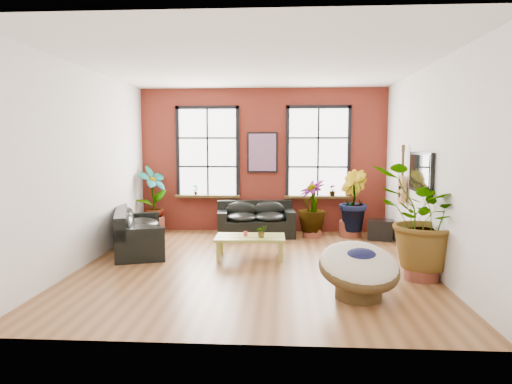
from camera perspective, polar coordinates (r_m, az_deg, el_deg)
room at (r=8.11m, az=-0.19°, el=3.15°), size 6.04×6.54×3.54m
sofa_back at (r=10.70m, az=-0.06°, el=-3.58°), size 1.87×1.09×0.81m
sofa_left at (r=9.53m, az=-14.75°, el=-4.89°), size 1.52×2.30×0.84m
coffee_table at (r=8.66m, az=-0.73°, el=-5.86°), size 1.32×0.78×0.50m
papasan_chair at (r=6.59m, az=12.75°, el=-9.24°), size 1.33×1.34×0.84m
poster at (r=11.14m, az=0.81°, el=4.97°), size 0.74×0.06×0.98m
tv_wall_unit at (r=8.89m, az=19.23°, el=1.75°), size 0.13×1.86×1.20m
media_box at (r=10.69m, az=15.33°, el=-4.57°), size 0.65×0.58×0.46m
pot_back_left at (r=11.34m, az=-12.67°, el=-4.07°), size 0.58×0.58×0.39m
pot_back_right at (r=10.89m, az=11.70°, el=-4.50°), size 0.53×0.53×0.38m
pot_right_wall at (r=7.82m, az=20.01°, el=-8.81°), size 0.67×0.67×0.40m
pot_mid at (r=10.67m, az=7.03°, el=-4.80°), size 0.46×0.46×0.32m
floor_plant_back_left at (r=11.27m, az=-12.75°, el=-0.54°), size 0.89×0.95×1.49m
floor_plant_back_right at (r=10.77m, az=11.92°, el=-1.01°), size 0.79×0.90×1.42m
floor_plant_right_wall at (r=7.65m, az=20.22°, el=-3.06°), size 1.98×1.93×1.67m
floor_plant_mid at (r=10.58m, az=6.98°, el=-1.72°), size 0.92×0.92×1.19m
table_plant at (r=8.52m, az=0.70°, el=-4.94°), size 0.26×0.24×0.23m
sill_plant_left at (r=11.34m, az=-7.57°, el=0.31°), size 0.17×0.17×0.27m
sill_plant_right at (r=11.19m, az=9.52°, el=0.20°), size 0.19×0.19×0.27m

